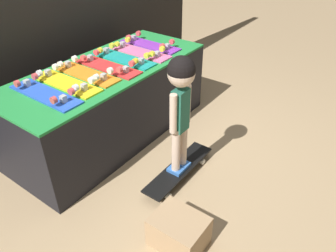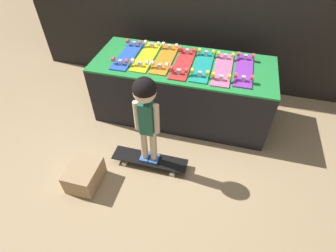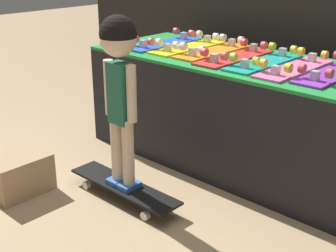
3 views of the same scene
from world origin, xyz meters
name	(u,v)px [view 3 (image 3 of 3)]	position (x,y,z in m)	size (l,w,h in m)	color
ground_plane	(181,185)	(0.00, 0.00, 0.00)	(16.00, 16.00, 0.00)	tan
display_rack	(234,111)	(0.00, 0.53, 0.36)	(1.99, 0.81, 0.72)	black
skateboard_blue_on_rack	(164,42)	(-0.64, 0.53, 0.74)	(0.19, 0.66, 0.09)	blue
skateboard_yellow_on_rack	(188,46)	(-0.43, 0.55, 0.74)	(0.19, 0.66, 0.09)	yellow
skateboard_orange_on_rack	(213,50)	(-0.21, 0.56, 0.74)	(0.19, 0.66, 0.09)	orange
skateboard_red_on_rack	(235,56)	(0.00, 0.51, 0.74)	(0.19, 0.66, 0.09)	red
skateboard_teal_on_rack	(264,61)	(0.21, 0.52, 0.74)	(0.19, 0.66, 0.09)	teal
skateboard_pink_on_rack	(295,67)	(0.43, 0.50, 0.74)	(0.19, 0.66, 0.09)	pink
skateboard_purple_on_rack	(333,72)	(0.64, 0.55, 0.74)	(0.19, 0.66, 0.09)	purple
skateboard_on_floor	(124,187)	(-0.14, -0.36, 0.07)	(0.78, 0.18, 0.09)	black
child	(119,71)	(-0.14, -0.36, 0.78)	(0.24, 0.20, 0.98)	#3870C6
storage_box	(18,174)	(-0.68, -0.72, 0.11)	(0.28, 0.35, 0.23)	tan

